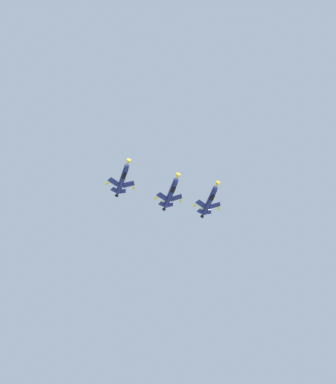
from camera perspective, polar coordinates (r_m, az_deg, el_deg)
name	(u,v)px	position (r m, az deg, el deg)	size (l,w,h in m)	color
fighter_jet_lead	(210,200)	(191.64, 4.37, -0.84)	(10.38, 15.96, 4.37)	navy
fighter_jet_left_wing	(171,192)	(188.15, 0.31, -0.04)	(10.29, 15.96, 4.52)	navy
fighter_jet_right_wing	(123,178)	(189.15, -4.75, 1.42)	(10.47, 15.96, 4.39)	navy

